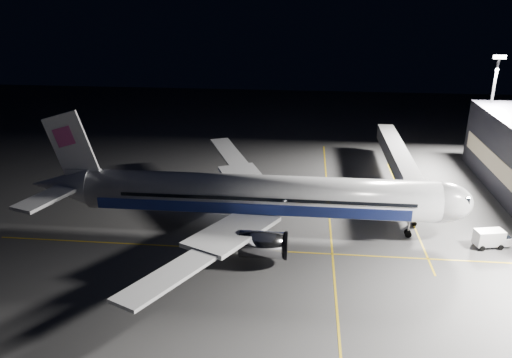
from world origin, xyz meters
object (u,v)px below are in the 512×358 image
(baggage_tug, at_px, (233,193))
(service_truck, at_px, (492,238))
(jet_bridge, at_px, (400,162))
(safety_cone_a, at_px, (266,197))
(safety_cone_c, at_px, (230,190))
(airliner, at_px, (252,196))
(floodlight_mast_north, at_px, (492,101))
(safety_cone_b, at_px, (265,190))

(baggage_tug, bearing_deg, service_truck, -16.36)
(jet_bridge, bearing_deg, safety_cone_a, -161.96)
(baggage_tug, height_order, safety_cone_c, baggage_tug)
(baggage_tug, bearing_deg, airliner, -65.26)
(floodlight_mast_north, relative_size, baggage_tug, 7.43)
(floodlight_mast_north, height_order, service_truck, floodlight_mast_north)
(service_truck, xyz_separation_m, safety_cone_a, (-30.89, 12.79, -0.99))
(jet_bridge, distance_m, safety_cone_c, 29.04)
(airliner, height_order, floodlight_mast_north, floodlight_mast_north)
(jet_bridge, bearing_deg, airliner, -141.96)
(floodlight_mast_north, height_order, baggage_tug, floodlight_mast_north)
(safety_cone_a, distance_m, safety_cone_b, 3.14)
(airliner, relative_size, service_truck, 12.19)
(airliner, height_order, service_truck, airliner)
(airliner, bearing_deg, jet_bridge, 38.04)
(airliner, bearing_deg, service_truck, -3.40)
(service_truck, bearing_deg, airliner, 163.91)
(airliner, height_order, safety_cone_c, airliner)
(safety_cone_a, xyz_separation_m, safety_cone_c, (-6.31, 2.26, 0.02))
(service_truck, distance_m, baggage_tug, 38.41)
(airliner, xyz_separation_m, baggage_tug, (-4.31, 10.73, -4.26))
(service_truck, bearing_deg, jet_bridge, 101.31)
(safety_cone_a, bearing_deg, baggage_tug, -178.32)
(safety_cone_a, bearing_deg, safety_cone_b, 98.18)
(jet_bridge, xyz_separation_m, safety_cone_c, (-28.31, -4.90, -4.25))
(floodlight_mast_north, bearing_deg, baggage_tug, -154.91)
(jet_bridge, bearing_deg, floodlight_mast_north, 37.74)
(baggage_tug, height_order, safety_cone_a, baggage_tug)
(airliner, xyz_separation_m, safety_cone_c, (-5.23, 13.16, -4.83))
(jet_bridge, height_order, safety_cone_c, jet_bridge)
(jet_bridge, bearing_deg, safety_cone_b, -169.76)
(baggage_tug, bearing_deg, floodlight_mast_north, 27.94)
(airliner, distance_m, safety_cone_a, 11.97)
(floodlight_mast_north, bearing_deg, airliner, -142.09)
(safety_cone_a, bearing_deg, floodlight_mast_north, 27.81)
(airliner, distance_m, jet_bridge, 29.31)
(baggage_tug, relative_size, safety_cone_a, 4.48)
(service_truck, bearing_deg, safety_cone_b, 140.40)
(service_truck, bearing_deg, floodlight_mast_north, 62.25)
(floodlight_mast_north, relative_size, service_truck, 4.10)
(jet_bridge, distance_m, floodlight_mast_north, 24.06)
(jet_bridge, distance_m, service_truck, 22.09)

